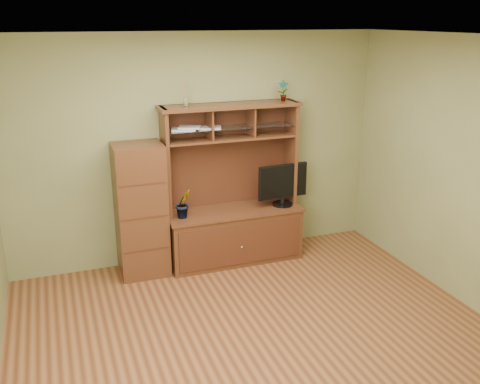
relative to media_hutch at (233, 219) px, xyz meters
name	(u,v)px	position (x,y,z in m)	size (l,w,h in m)	color
room	(262,201)	(-0.34, -1.73, 0.83)	(4.54, 4.04, 2.74)	#532B17
media_hutch	(233,219)	(0.00, 0.00, 0.00)	(1.66, 0.61, 1.90)	#402112
monitor	(283,184)	(0.62, -0.08, 0.40)	(0.65, 0.25, 0.51)	black
orchid_plant	(183,203)	(-0.63, -0.08, 0.30)	(0.19, 0.15, 0.34)	#2C5C1F
top_plant	(283,91)	(0.66, 0.08, 1.50)	(0.13, 0.09, 0.24)	#245E21
reed_diffuser	(186,96)	(-0.52, 0.08, 1.49)	(0.06, 0.06, 0.28)	silver
magazines	(194,128)	(-0.44, 0.08, 1.13)	(0.61, 0.27, 0.04)	silver
side_cabinet	(141,210)	(-1.10, 0.01, 0.24)	(0.55, 0.50, 1.53)	#402112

